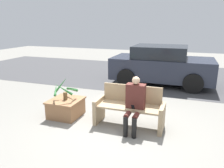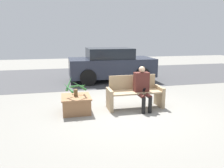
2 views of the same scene
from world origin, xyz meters
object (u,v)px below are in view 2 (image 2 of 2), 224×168
(person_seated, at_px, (142,86))
(bench, at_px, (135,93))
(potted_plant, at_px, (76,87))
(parked_car, at_px, (111,64))
(planter_box, at_px, (76,104))

(person_seated, bearing_deg, bench, 129.17)
(potted_plant, distance_m, parked_car, 4.44)
(planter_box, xyz_separation_m, parked_car, (1.88, 4.03, 0.50))
(planter_box, bearing_deg, potted_plant, 28.75)
(bench, xyz_separation_m, planter_box, (-1.68, -0.04, -0.18))
(planter_box, relative_size, parked_car, 0.21)
(planter_box, bearing_deg, person_seated, -4.64)
(bench, xyz_separation_m, parked_car, (0.20, 3.98, 0.32))
(bench, height_order, planter_box, bench)
(bench, bearing_deg, planter_box, -178.47)
(person_seated, distance_m, planter_box, 1.89)
(person_seated, height_order, parked_car, parked_car)
(bench, height_order, parked_car, parked_car)
(bench, distance_m, potted_plant, 1.69)
(bench, height_order, person_seated, person_seated)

